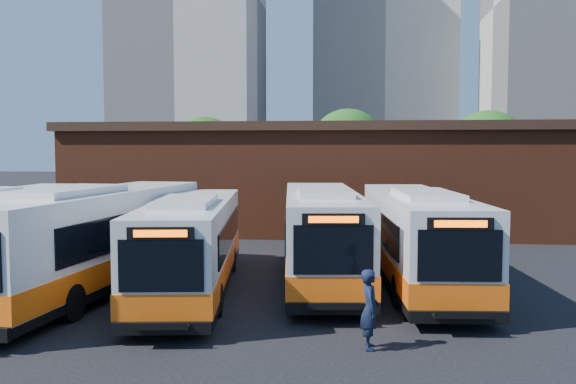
# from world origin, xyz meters

# --- Properties ---
(ground) EXTENTS (220.00, 220.00, 0.00)m
(ground) POSITION_xyz_m (0.00, 0.00, 0.00)
(ground) COLOR black
(bus_west) EXTENTS (3.93, 13.66, 3.68)m
(bus_west) POSITION_xyz_m (-6.23, 1.61, 1.67)
(bus_west) COLOR silver
(bus_west) RESTS_ON ground
(bus_midwest) EXTENTS (4.14, 12.43, 3.34)m
(bus_midwest) POSITION_xyz_m (-2.88, 1.95, 1.51)
(bus_midwest) COLOR silver
(bus_midwest) RESTS_ON ground
(bus_mideast) EXTENTS (4.01, 13.04, 3.50)m
(bus_mideast) POSITION_xyz_m (1.44, 4.53, 1.59)
(bus_mideast) COLOR silver
(bus_mideast) RESTS_ON ground
(bus_east) EXTENTS (3.67, 12.95, 3.49)m
(bus_east) POSITION_xyz_m (4.95, 4.02, 1.58)
(bus_east) COLOR silver
(bus_east) RESTS_ON ground
(transit_worker) EXTENTS (0.52, 0.75, 1.97)m
(transit_worker) POSITION_xyz_m (3.09, -3.58, 0.99)
(transit_worker) COLOR black
(transit_worker) RESTS_ON ground
(depot_building) EXTENTS (28.60, 12.60, 6.40)m
(depot_building) POSITION_xyz_m (0.00, 20.00, 3.26)
(depot_building) COLOR maroon
(depot_building) RESTS_ON ground
(tree_west) EXTENTS (6.00, 6.00, 7.65)m
(tree_west) POSITION_xyz_m (-10.00, 32.00, 4.64)
(tree_west) COLOR #382314
(tree_west) RESTS_ON ground
(tree_mid) EXTENTS (6.56, 6.56, 8.36)m
(tree_mid) POSITION_xyz_m (2.00, 34.00, 5.08)
(tree_mid) COLOR #382314
(tree_mid) RESTS_ON ground
(tree_east) EXTENTS (6.24, 6.24, 7.96)m
(tree_east) POSITION_xyz_m (13.00, 31.00, 4.83)
(tree_east) COLOR #382314
(tree_east) RESTS_ON ground
(tower_right) EXTENTS (18.00, 18.00, 49.20)m
(tower_right) POSITION_xyz_m (30.00, 68.00, 24.34)
(tower_right) COLOR #BDB7AE
(tower_right) RESTS_ON ground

